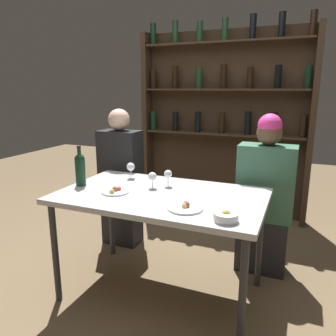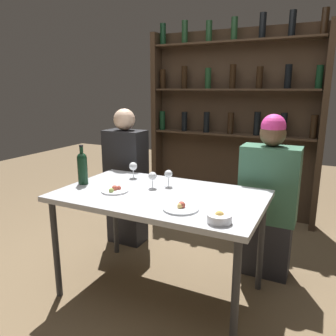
# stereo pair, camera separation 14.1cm
# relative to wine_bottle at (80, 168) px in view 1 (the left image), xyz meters

# --- Properties ---
(ground_plane) EXTENTS (10.00, 10.00, 0.00)m
(ground_plane) POSITION_rel_wine_bottle_xyz_m (0.62, 0.05, -0.89)
(ground_plane) COLOR brown
(dining_table) EXTENTS (1.39, 0.83, 0.76)m
(dining_table) POSITION_rel_wine_bottle_xyz_m (0.62, 0.05, -0.19)
(dining_table) COLOR #B7BABF
(dining_table) RESTS_ON ground_plane
(wine_rack_wall) EXTENTS (1.93, 0.21, 2.19)m
(wine_rack_wall) POSITION_rel_wine_bottle_xyz_m (0.62, 1.82, 0.26)
(wine_rack_wall) COLOR #38281C
(wine_rack_wall) RESTS_ON ground_plane
(wine_bottle) EXTENTS (0.07, 0.07, 0.29)m
(wine_bottle) POSITION_rel_wine_bottle_xyz_m (0.00, 0.00, 0.00)
(wine_bottle) COLOR black
(wine_bottle) RESTS_ON dining_table
(wine_glass_0) EXTENTS (0.07, 0.07, 0.13)m
(wine_glass_0) POSITION_rel_wine_bottle_xyz_m (0.25, 0.31, -0.04)
(wine_glass_0) COLOR silver
(wine_glass_0) RESTS_ON dining_table
(wine_glass_1) EXTENTS (0.06, 0.06, 0.12)m
(wine_glass_1) POSITION_rel_wine_bottle_xyz_m (0.52, 0.14, -0.05)
(wine_glass_1) COLOR silver
(wine_glass_1) RESTS_ON dining_table
(wine_glass_2) EXTENTS (0.06, 0.06, 0.12)m
(wine_glass_2) POSITION_rel_wine_bottle_xyz_m (0.60, 0.22, -0.04)
(wine_glass_2) COLOR silver
(wine_glass_2) RESTS_ON dining_table
(food_plate_0) EXTENTS (0.21, 0.21, 0.05)m
(food_plate_0) POSITION_rel_wine_bottle_xyz_m (0.87, -0.17, -0.12)
(food_plate_0) COLOR silver
(food_plate_0) RESTS_ON dining_table
(food_plate_1) EXTENTS (0.19, 0.19, 0.04)m
(food_plate_1) POSITION_rel_wine_bottle_xyz_m (0.32, -0.06, -0.12)
(food_plate_1) COLOR white
(food_plate_1) RESTS_ON dining_table
(snack_bowl) EXTENTS (0.13, 0.13, 0.07)m
(snack_bowl) POSITION_rel_wine_bottle_xyz_m (1.13, -0.25, -0.11)
(snack_bowl) COLOR white
(snack_bowl) RESTS_ON dining_table
(seated_person_left) EXTENTS (0.37, 0.22, 1.28)m
(seated_person_left) POSITION_rel_wine_bottle_xyz_m (-0.05, 0.65, -0.28)
(seated_person_left) COLOR #26262B
(seated_person_left) RESTS_ON ground_plane
(seated_person_right) EXTENTS (0.43, 0.22, 1.27)m
(seated_person_right) POSITION_rel_wine_bottle_xyz_m (1.24, 0.65, -0.28)
(seated_person_right) COLOR #26262B
(seated_person_right) RESTS_ON ground_plane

